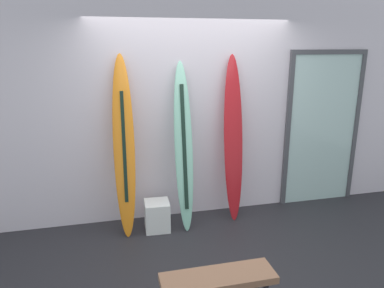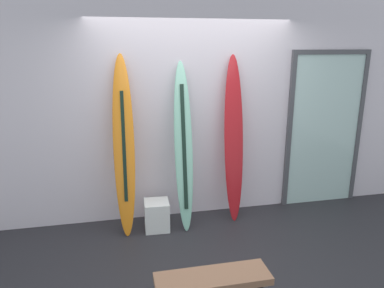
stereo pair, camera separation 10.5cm
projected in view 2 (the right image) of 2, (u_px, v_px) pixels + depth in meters
name	position (u px, v px, depth m)	size (l,w,h in m)	color
ground	(216.00, 264.00, 3.77)	(8.00, 8.00, 0.04)	#252428
wall_back	(190.00, 109.00, 4.61)	(7.20, 0.20, 2.80)	silver
surfboard_sunset	(124.00, 148.00, 4.18)	(0.27, 0.49, 2.11)	orange
surfboard_seafoam	(184.00, 148.00, 4.32)	(0.24, 0.52, 2.02)	#8BCFB5
surfboard_crimson	(234.00, 140.00, 4.51)	(0.26, 0.37, 2.09)	#B31920
display_block_left	(157.00, 215.00, 4.41)	(0.31, 0.31, 0.36)	white
glass_door	(325.00, 127.00, 4.96)	(1.12, 0.06, 2.14)	silver
bench	(213.00, 283.00, 2.85)	(0.92, 0.28, 0.45)	#916449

